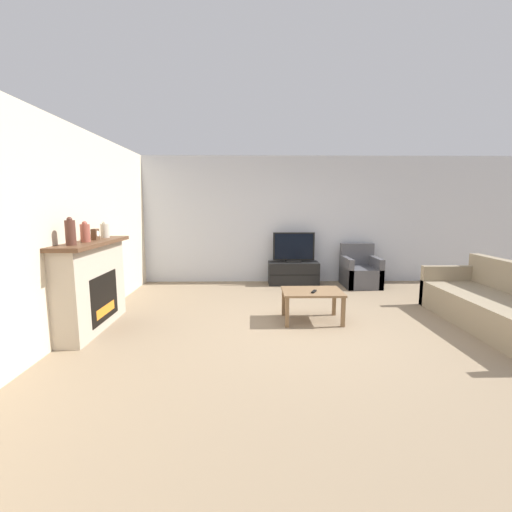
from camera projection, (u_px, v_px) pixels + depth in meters
name	position (u px, v px, depth m)	size (l,w,h in m)	color
ground_plane	(317.00, 328.00, 4.68)	(24.00, 24.00, 0.00)	#89755B
wall_back	(293.00, 220.00, 7.40)	(12.00, 0.06, 2.70)	silver
wall_left	(72.00, 230.00, 4.43)	(0.06, 12.00, 2.70)	beige
fireplace	(92.00, 285.00, 4.58)	(0.44, 1.58, 1.20)	#B7A893
mantel_vase_left	(70.00, 232.00, 4.00)	(0.11, 0.11, 0.33)	#512D23
mantel_vase_centre_left	(85.00, 232.00, 4.36)	(0.12, 0.12, 0.27)	#994C3D
mantel_vase_right	(105.00, 230.00, 4.94)	(0.12, 0.12, 0.24)	beige
mantel_clock	(95.00, 234.00, 4.64)	(0.08, 0.11, 0.15)	brown
tv_stand	(293.00, 273.00, 7.27)	(1.05, 0.44, 0.47)	black
tv	(294.00, 248.00, 7.19)	(0.87, 0.18, 0.63)	black
armchair	(360.00, 272.00, 7.10)	(0.70, 0.76, 0.87)	#4C4C51
coffee_table	(312.00, 295.00, 4.92)	(0.85, 0.59, 0.45)	brown
remote	(314.00, 291.00, 4.82)	(0.10, 0.15, 0.02)	black
couch	(504.00, 309.00, 4.57)	(0.96, 2.44, 0.87)	gray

